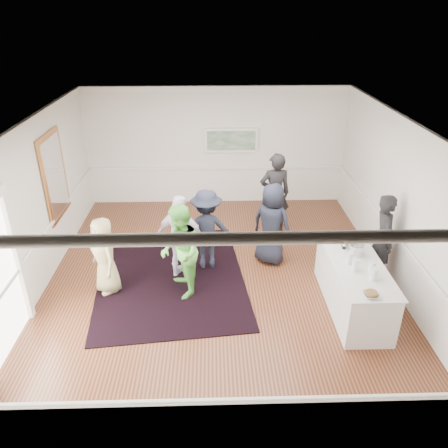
{
  "coord_description": "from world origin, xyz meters",
  "views": [
    {
      "loc": [
        -0.12,
        -7.48,
        5.07
      ],
      "look_at": [
        0.1,
        0.2,
        1.17
      ],
      "focal_mm": 35.0,
      "sensor_mm": 36.0,
      "label": 1
    }
  ],
  "objects_px": {
    "bartender": "(383,240)",
    "guest_dark_b": "(275,194)",
    "nut_bowl": "(371,294)",
    "guest_tan": "(105,256)",
    "ice_bucket": "(356,250)",
    "guest_lilac": "(181,238)",
    "guest_green": "(180,252)",
    "guest_navy": "(272,224)",
    "serving_table": "(353,284)",
    "guest_dark_a": "(207,230)"
  },
  "relations": [
    {
      "from": "bartender",
      "to": "guest_dark_b",
      "type": "xyz_separation_m",
      "value": [
        -1.84,
        2.19,
        0.06
      ]
    },
    {
      "from": "guest_dark_b",
      "to": "nut_bowl",
      "type": "distance_m",
      "value": 4.13
    },
    {
      "from": "guest_tan",
      "to": "ice_bucket",
      "type": "bearing_deg",
      "value": 50.95
    },
    {
      "from": "guest_tan",
      "to": "guest_dark_b",
      "type": "bearing_deg",
      "value": 89.58
    },
    {
      "from": "guest_tan",
      "to": "guest_lilac",
      "type": "bearing_deg",
      "value": 73.39
    },
    {
      "from": "guest_green",
      "to": "guest_navy",
      "type": "bearing_deg",
      "value": 107.25
    },
    {
      "from": "serving_table",
      "to": "guest_dark_b",
      "type": "distance_m",
      "value": 3.23
    },
    {
      "from": "guest_dark_b",
      "to": "guest_navy",
      "type": "height_order",
      "value": "guest_dark_b"
    },
    {
      "from": "guest_tan",
      "to": "nut_bowl",
      "type": "height_order",
      "value": "guest_tan"
    },
    {
      "from": "serving_table",
      "to": "guest_lilac",
      "type": "height_order",
      "value": "guest_lilac"
    },
    {
      "from": "bartender",
      "to": "guest_navy",
      "type": "bearing_deg",
      "value": 74.89
    },
    {
      "from": "guest_dark_a",
      "to": "nut_bowl",
      "type": "distance_m",
      "value": 3.61
    },
    {
      "from": "bartender",
      "to": "guest_dark_b",
      "type": "bearing_deg",
      "value": 47.04
    },
    {
      "from": "serving_table",
      "to": "guest_green",
      "type": "xyz_separation_m",
      "value": [
        -3.16,
        0.51,
        0.44
      ]
    },
    {
      "from": "guest_navy",
      "to": "nut_bowl",
      "type": "distance_m",
      "value": 2.94
    },
    {
      "from": "guest_tan",
      "to": "guest_green",
      "type": "distance_m",
      "value": 1.47
    },
    {
      "from": "guest_green",
      "to": "ice_bucket",
      "type": "distance_m",
      "value": 3.22
    },
    {
      "from": "bartender",
      "to": "guest_dark_b",
      "type": "height_order",
      "value": "guest_dark_b"
    },
    {
      "from": "guest_tan",
      "to": "ice_bucket",
      "type": "relative_size",
      "value": 5.98
    },
    {
      "from": "serving_table",
      "to": "nut_bowl",
      "type": "bearing_deg",
      "value": -94.47
    },
    {
      "from": "guest_dark_b",
      "to": "guest_lilac",
      "type": "bearing_deg",
      "value": 35.63
    },
    {
      "from": "guest_tan",
      "to": "guest_lilac",
      "type": "distance_m",
      "value": 1.51
    },
    {
      "from": "guest_green",
      "to": "guest_dark_a",
      "type": "distance_m",
      "value": 1.1
    },
    {
      "from": "guest_lilac",
      "to": "guest_navy",
      "type": "xyz_separation_m",
      "value": [
        1.87,
        0.55,
        0.0
      ]
    },
    {
      "from": "guest_tan",
      "to": "guest_dark_b",
      "type": "relative_size",
      "value": 0.77
    },
    {
      "from": "guest_green",
      "to": "ice_bucket",
      "type": "xyz_separation_m",
      "value": [
        3.2,
        -0.27,
        0.15
      ]
    },
    {
      "from": "guest_tan",
      "to": "guest_green",
      "type": "xyz_separation_m",
      "value": [
        1.46,
        -0.15,
        0.15
      ]
    },
    {
      "from": "serving_table",
      "to": "guest_lilac",
      "type": "relative_size",
      "value": 1.32
    },
    {
      "from": "guest_green",
      "to": "guest_lilac",
      "type": "xyz_separation_m",
      "value": [
        -0.02,
        0.6,
        -0.03
      ]
    },
    {
      "from": "serving_table",
      "to": "guest_green",
      "type": "height_order",
      "value": "guest_green"
    },
    {
      "from": "guest_tan",
      "to": "ice_bucket",
      "type": "height_order",
      "value": "guest_tan"
    },
    {
      "from": "bartender",
      "to": "guest_green",
      "type": "distance_m",
      "value": 3.94
    },
    {
      "from": "guest_dark_b",
      "to": "guest_navy",
      "type": "xyz_separation_m",
      "value": [
        -0.24,
        -1.35,
        -0.11
      ]
    },
    {
      "from": "guest_tan",
      "to": "guest_dark_a",
      "type": "distance_m",
      "value": 2.11
    },
    {
      "from": "bartender",
      "to": "nut_bowl",
      "type": "height_order",
      "value": "bartender"
    },
    {
      "from": "guest_lilac",
      "to": "ice_bucket",
      "type": "relative_size",
      "value": 6.91
    },
    {
      "from": "guest_dark_b",
      "to": "ice_bucket",
      "type": "distance_m",
      "value": 2.98
    },
    {
      "from": "serving_table",
      "to": "nut_bowl",
      "type": "xyz_separation_m",
      "value": [
        -0.08,
        -1.01,
        0.52
      ]
    },
    {
      "from": "guest_green",
      "to": "bartender",
      "type": "bearing_deg",
      "value": 79.88
    },
    {
      "from": "serving_table",
      "to": "guest_dark_a",
      "type": "height_order",
      "value": "guest_dark_a"
    },
    {
      "from": "bartender",
      "to": "guest_dark_a",
      "type": "distance_m",
      "value": 3.52
    },
    {
      "from": "bartender",
      "to": "guest_dark_a",
      "type": "xyz_separation_m",
      "value": [
        -3.45,
        0.68,
        -0.07
      ]
    },
    {
      "from": "guest_lilac",
      "to": "guest_dark_b",
      "type": "xyz_separation_m",
      "value": [
        2.11,
        1.9,
        0.11
      ]
    },
    {
      "from": "guest_dark_a",
      "to": "guest_green",
      "type": "bearing_deg",
      "value": 58.44
    },
    {
      "from": "guest_green",
      "to": "guest_navy",
      "type": "distance_m",
      "value": 2.18
    },
    {
      "from": "serving_table",
      "to": "bartender",
      "type": "height_order",
      "value": "bartender"
    },
    {
      "from": "nut_bowl",
      "to": "ice_bucket",
      "type": "bearing_deg",
      "value": 84.32
    },
    {
      "from": "serving_table",
      "to": "guest_dark_a",
      "type": "bearing_deg",
      "value": 150.91
    },
    {
      "from": "serving_table",
      "to": "bartender",
      "type": "relative_size",
      "value": 1.25
    },
    {
      "from": "guest_tan",
      "to": "guest_navy",
      "type": "distance_m",
      "value": 3.46
    }
  ]
}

